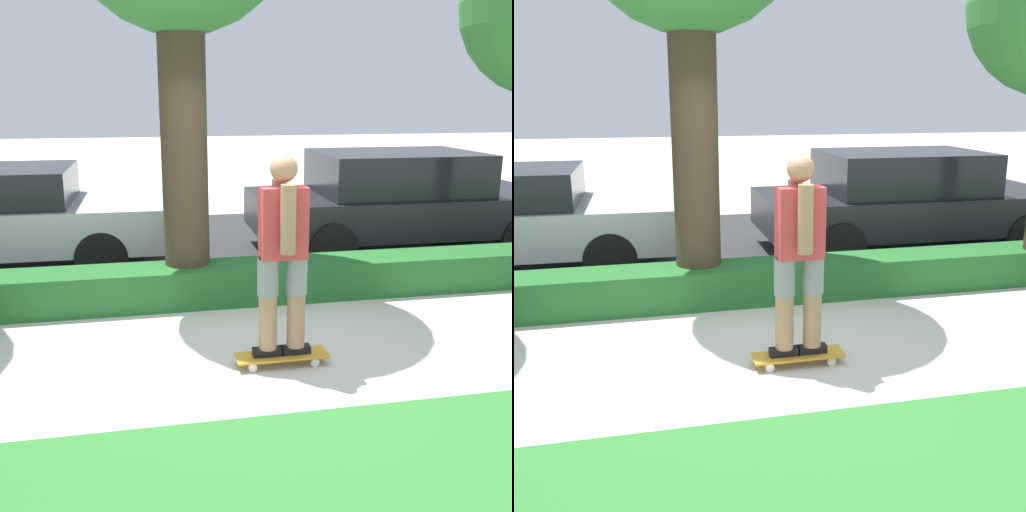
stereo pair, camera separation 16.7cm
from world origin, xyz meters
The scene contains 6 objects.
ground_plane centered at (0.00, 0.00, 0.00)m, with size 60.00×60.00×0.00m, color beige.
street_asphalt centered at (0.00, 4.20, 0.00)m, with size 16.32×5.00×0.01m.
hedge_row centered at (0.00, 1.60, 0.22)m, with size 16.32×0.60×0.43m.
skateboard centered at (0.13, -0.16, 0.08)m, with size 0.81×0.24×0.10m.
skater_person centered at (0.13, -0.16, 1.02)m, with size 0.50×0.44×1.73m.
parked_car_middle centered at (2.81, 3.44, 0.77)m, with size 4.51×2.04×1.48m.
Camera 2 is at (-1.20, -4.80, 2.27)m, focal length 42.00 mm.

